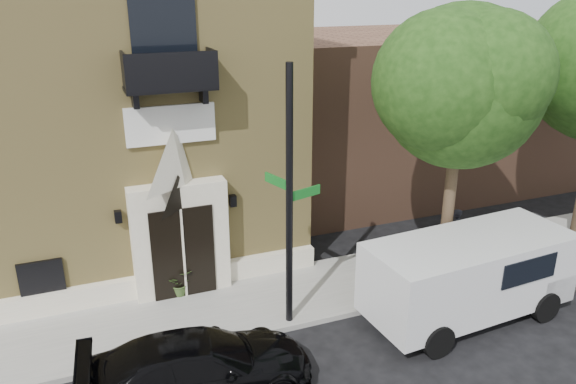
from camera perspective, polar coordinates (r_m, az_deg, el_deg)
name	(u,v)px	position (r m, az deg, el deg)	size (l,w,h in m)	color
ground	(248,341)	(14.39, -4.12, -14.87)	(120.00, 120.00, 0.00)	black
sidewalk	(266,300)	(15.79, -2.29, -10.96)	(42.00, 3.00, 0.15)	gray
church	(82,104)	(19.55, -20.24, 8.43)	(12.20, 11.01, 9.30)	tan
neighbour_building	(444,106)	(25.91, 15.55, 8.42)	(18.00, 8.00, 6.40)	brown
street_tree_left	(465,86)	(15.10, 17.54, 10.25)	(4.97, 4.38, 7.77)	#38281C
black_sedan	(199,367)	(12.55, -8.99, -17.15)	(1.97, 4.85, 1.41)	black
cargo_van	(475,273)	(15.48, 18.43, -7.78)	(5.66, 2.64, 2.25)	silver
street_sign	(289,201)	(13.36, 0.15, -0.87)	(1.21, 1.01, 6.55)	black
fire_hydrant	(475,260)	(17.69, 18.50, -6.56)	(0.50, 0.40, 0.87)	maroon
dumpster	(425,260)	(16.87, 13.73, -6.68)	(2.12, 1.61, 1.23)	#0E3518
planter	(180,282)	(16.02, -10.94, -8.96)	(0.69, 0.60, 0.77)	#3D5727
pedestrian_near	(454,232)	(18.57, 16.53, -3.87)	(0.56, 0.36, 1.52)	black
pedestrian_far	(522,233)	(19.12, 22.65, -3.85)	(0.77, 0.60, 1.58)	#312622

